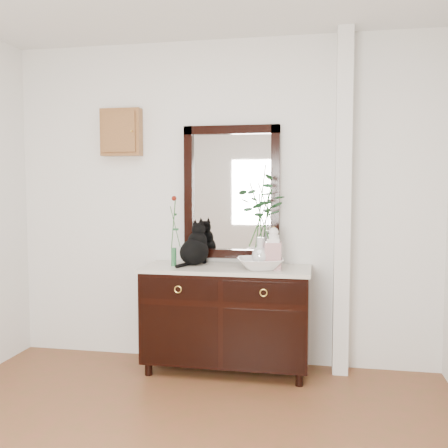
% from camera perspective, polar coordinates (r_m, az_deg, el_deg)
% --- Properties ---
extents(wall_back, '(3.60, 0.04, 2.70)m').
position_cam_1_polar(wall_back, '(4.19, -0.47, 2.42)').
color(wall_back, white).
rests_on(wall_back, ground).
extents(pilaster, '(0.12, 0.20, 2.70)m').
position_cam_1_polar(pilaster, '(4.04, 13.39, 2.23)').
color(pilaster, white).
rests_on(pilaster, ground).
extents(sideboard, '(1.33, 0.52, 0.82)m').
position_cam_1_polar(sideboard, '(4.05, 0.26, -10.19)').
color(sideboard, black).
rests_on(sideboard, ground).
extents(wall_mirror, '(0.80, 0.06, 1.10)m').
position_cam_1_polar(wall_mirror, '(4.16, 0.85, 3.64)').
color(wall_mirror, black).
rests_on(wall_mirror, wall_back).
extents(key_cabinet, '(0.35, 0.10, 0.40)m').
position_cam_1_polar(key_cabinet, '(4.42, -11.65, 10.22)').
color(key_cabinet, brown).
rests_on(key_cabinet, wall_back).
extents(cat, '(0.33, 0.37, 0.35)m').
position_cam_1_polar(cat, '(4.08, -3.42, -2.22)').
color(cat, black).
rests_on(cat, sideboard).
extents(lotus_bowl, '(0.43, 0.43, 0.09)m').
position_cam_1_polar(lotus_bowl, '(3.87, 4.17, -4.53)').
color(lotus_bowl, white).
rests_on(lotus_bowl, sideboard).
extents(vase_branches, '(0.46, 0.46, 0.80)m').
position_cam_1_polar(vase_branches, '(3.83, 4.20, 1.00)').
color(vase_branches, silver).
rests_on(vase_branches, lotus_bowl).
extents(bud_vase_rose, '(0.09, 0.09, 0.57)m').
position_cam_1_polar(bud_vase_rose, '(4.01, -5.79, -0.74)').
color(bud_vase_rose, '#296539').
rests_on(bud_vase_rose, sideboard).
extents(ginger_jar, '(0.12, 0.12, 0.34)m').
position_cam_1_polar(ginger_jar, '(3.86, 5.68, -2.71)').
color(ginger_jar, white).
rests_on(ginger_jar, sideboard).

